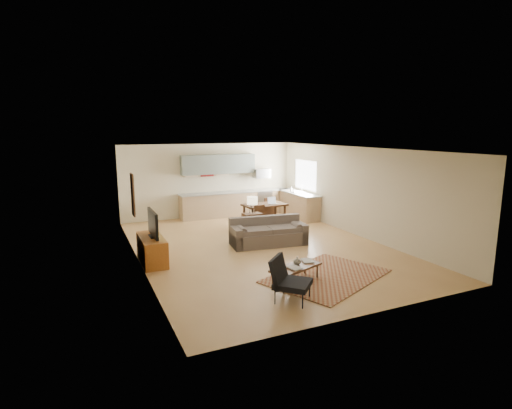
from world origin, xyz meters
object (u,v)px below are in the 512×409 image
sofa (268,231)px  tv_credenza (152,250)px  coffee_table (296,274)px  console_table (252,224)px  dining_table (264,214)px  armchair (293,280)px

sofa → tv_credenza: sofa is taller
coffee_table → sofa: bearing=55.7°
console_table → dining_table: 1.31m
armchair → tv_credenza: size_ratio=0.61×
sofa → console_table: 1.22m
armchair → console_table: (1.28, 4.80, -0.09)m
sofa → dining_table: sofa is taller
console_table → dining_table: size_ratio=0.47×
sofa → dining_table: 2.38m
coffee_table → console_table: (0.76, 4.02, 0.15)m
coffee_table → tv_credenza: 3.63m
console_table → sofa: bearing=-92.0°
coffee_table → console_table: size_ratio=1.81×
console_table → dining_table: bearing=47.8°
coffee_table → dining_table: dining_table is taller
coffee_table → console_table: bearing=59.4°
coffee_table → armchair: size_ratio=1.43×
coffee_table → armchair: (-0.52, -0.79, 0.24)m
sofa → dining_table: size_ratio=1.53×
console_table → armchair: bearing=-105.0°
armchair → tv_credenza: bearing=76.5°
dining_table → tv_credenza: bearing=-154.3°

